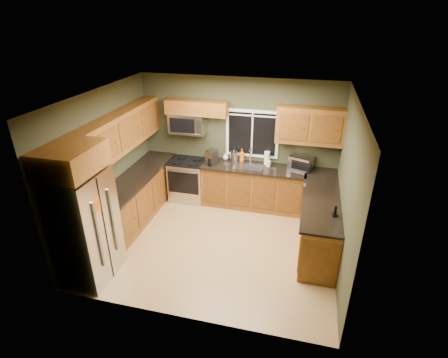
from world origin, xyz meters
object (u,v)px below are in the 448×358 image
at_px(refrigerator, 84,227).
at_px(soap_bottle_b, 269,162).
at_px(soap_bottle_a, 242,155).
at_px(soap_bottle_c, 226,157).
at_px(cordless_phone, 335,213).
at_px(range, 188,180).
at_px(coffee_maker, 212,158).
at_px(microwave, 188,123).
at_px(toaster_oven, 301,162).
at_px(paper_towel_roll, 267,158).
at_px(kettle, 234,156).

height_order(refrigerator, soap_bottle_b, refrigerator).
height_order(soap_bottle_a, soap_bottle_c, soap_bottle_a).
relative_size(soap_bottle_b, cordless_phone, 1.01).
distance_m(soap_bottle_b, soap_bottle_c, 0.96).
distance_m(range, coffee_maker, 0.84).
relative_size(refrigerator, cordless_phone, 10.07).
height_order(microwave, coffee_maker, microwave).
bearing_deg(range, cordless_phone, -27.45).
bearing_deg(soap_bottle_c, refrigerator, -116.40).
xyz_separation_m(refrigerator, toaster_oven, (3.09, 2.92, 0.18)).
bearing_deg(coffee_maker, microwave, 159.71).
relative_size(paper_towel_roll, soap_bottle_c, 2.05).
xyz_separation_m(microwave, coffee_maker, (0.57, -0.21, -0.64)).
bearing_deg(kettle, toaster_oven, -1.39).
bearing_deg(soap_bottle_c, microwave, -173.28).
bearing_deg(coffee_maker, kettle, 30.78).
bearing_deg(range, paper_towel_roll, 7.06).
xyz_separation_m(refrigerator, soap_bottle_c, (1.49, 3.00, 0.12)).
bearing_deg(paper_towel_roll, toaster_oven, -5.20).
xyz_separation_m(toaster_oven, kettle, (-1.40, 0.03, -0.01)).
bearing_deg(toaster_oven, soap_bottle_b, -175.55).
relative_size(refrigerator, kettle, 6.28).
bearing_deg(cordless_phone, coffee_maker, 148.62).
bearing_deg(coffee_maker, soap_bottle_a, 27.41).
height_order(toaster_oven, coffee_maker, coffee_maker).
height_order(coffee_maker, soap_bottle_b, coffee_maker).
relative_size(range, soap_bottle_c, 6.18).
bearing_deg(paper_towel_roll, refrigerator, -128.72).
xyz_separation_m(coffee_maker, soap_bottle_b, (1.18, 0.17, -0.06)).
bearing_deg(microwave, soap_bottle_a, 4.65).
bearing_deg(kettle, microwave, -177.47).
distance_m(soap_bottle_a, cordless_phone, 2.59).
relative_size(kettle, soap_bottle_a, 1.01).
xyz_separation_m(soap_bottle_a, cordless_phone, (1.86, -1.80, -0.09)).
relative_size(kettle, paper_towel_roll, 0.92).
distance_m(toaster_oven, coffee_maker, 1.84).
xyz_separation_m(coffee_maker, cordless_phone, (2.45, -1.50, -0.09)).
height_order(paper_towel_roll, soap_bottle_b, paper_towel_roll).
bearing_deg(toaster_oven, soap_bottle_c, 177.00).
distance_m(range, toaster_oven, 2.48).
distance_m(microwave, paper_towel_roll, 1.82).
height_order(refrigerator, toaster_oven, refrigerator).
xyz_separation_m(microwave, soap_bottle_b, (1.75, -0.04, -0.70)).
distance_m(toaster_oven, kettle, 1.40).
bearing_deg(cordless_phone, range, 152.55).
height_order(toaster_oven, paper_towel_roll, paper_towel_roll).
distance_m(refrigerator, soap_bottle_c, 3.35).
xyz_separation_m(refrigerator, paper_towel_roll, (2.39, 2.98, 0.18)).
bearing_deg(soap_bottle_c, range, -163.93).
bearing_deg(soap_bottle_a, soap_bottle_b, -12.85).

